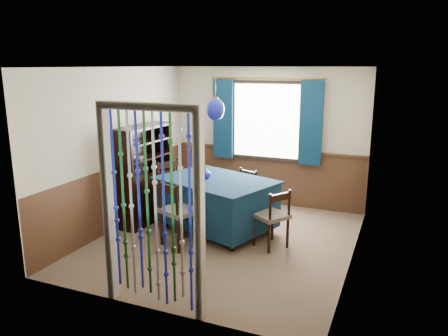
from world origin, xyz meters
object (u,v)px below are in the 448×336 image
at_px(dining_table, 216,201).
at_px(chair_left, 173,188).
at_px(chair_right, 273,217).
at_px(chair_far, 243,193).
at_px(bowl_shelf, 138,158).
at_px(pendant_lamp, 215,109).
at_px(vase_sideboard, 156,165).
at_px(chair_near, 178,212).
at_px(sideboard, 145,187).
at_px(vase_table, 205,173).

distance_m(dining_table, chair_left, 0.96).
height_order(chair_left, chair_right, chair_left).
bearing_deg(chair_far, dining_table, 94.48).
height_order(dining_table, bowl_shelf, bowl_shelf).
bearing_deg(chair_left, pendant_lamp, 100.15).
xyz_separation_m(bowl_shelf, vase_sideboard, (0.00, 0.50, -0.22)).
bearing_deg(chair_near, pendant_lamp, 96.52).
xyz_separation_m(chair_left, vase_sideboard, (-0.31, -0.04, 0.38)).
distance_m(sideboard, bowl_shelf, 0.60).
distance_m(sideboard, vase_sideboard, 0.43).
relative_size(chair_left, vase_sideboard, 4.92).
bearing_deg(dining_table, chair_left, -178.63).
bearing_deg(vase_sideboard, chair_near, -46.03).
relative_size(vase_table, bowl_shelf, 0.86).
distance_m(dining_table, chair_near, 0.79).
xyz_separation_m(chair_left, pendant_lamp, (0.91, -0.29, 1.38)).
bearing_deg(vase_sideboard, chair_far, 15.96).
distance_m(chair_left, bowl_shelf, 0.86).
height_order(sideboard, vase_table, sideboard).
distance_m(vase_table, vase_sideboard, 1.08).
distance_m(chair_right, vase_sideboard, 2.33).
relative_size(chair_left, bowl_shelf, 4.88).
bearing_deg(vase_sideboard, sideboard, -102.73).
xyz_separation_m(dining_table, sideboard, (-1.28, -0.01, 0.08)).
xyz_separation_m(chair_right, vase_table, (-1.17, 0.28, 0.46)).
height_order(chair_near, vase_sideboard, vase_sideboard).
relative_size(chair_right, pendant_lamp, 1.11).
height_order(chair_far, vase_table, vase_table).
distance_m(dining_table, vase_table, 0.47).
distance_m(dining_table, chair_right, 1.04).
xyz_separation_m(chair_far, sideboard, (-1.48, -0.67, 0.11)).
bearing_deg(bowl_shelf, chair_left, 60.27).
xyz_separation_m(chair_near, pendant_lamp, (0.25, 0.76, 1.38)).
xyz_separation_m(dining_table, chair_right, (1.00, -0.29, -0.02)).
height_order(chair_right, pendant_lamp, pendant_lamp).
bearing_deg(chair_far, chair_near, 93.77).
bearing_deg(chair_left, chair_near, 60.46).
relative_size(chair_near, bowl_shelf, 4.88).
relative_size(chair_near, sideboard, 0.61).
bearing_deg(vase_table, sideboard, 179.62).
relative_size(chair_right, vase_table, 5.04).
xyz_separation_m(chair_right, sideboard, (-2.28, 0.28, 0.10)).
relative_size(chair_near, vase_table, 5.70).
bearing_deg(sideboard, chair_far, 27.17).
bearing_deg(sideboard, vase_sideboard, 80.05).
distance_m(chair_far, vase_sideboard, 1.54).
relative_size(dining_table, chair_far, 2.41).
distance_m(bowl_shelf, vase_sideboard, 0.55).
relative_size(chair_far, vase_sideboard, 4.22).
height_order(chair_near, pendant_lamp, pendant_lamp).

